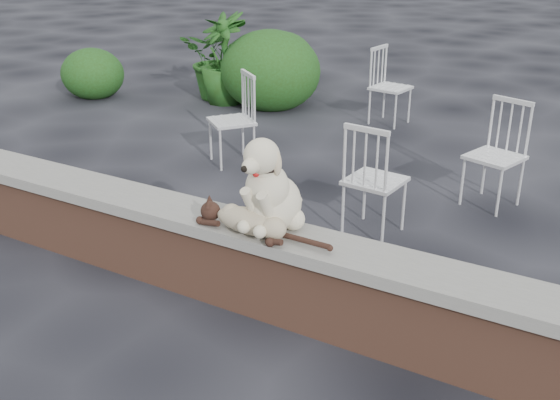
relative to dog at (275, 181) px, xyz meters
The scene contains 12 objects.
ground 1.42m from the dog, behind, with size 60.00×60.00×0.00m, color black.
brick_wall 1.27m from the dog, behind, with size 6.00×0.30×0.50m, color brown.
capstone 1.15m from the dog, behind, with size 6.20×0.40×0.08m, color slate.
dog is the anchor object (origin of this frame).
cat 0.28m from the dog, 118.07° to the right, with size 1.09×0.26×0.19m, color tan, non-canonical shape.
chair_e 4.48m from the dog, 101.94° to the left, with size 0.56×0.56×0.94m, color white, non-canonical shape.
chair_b 2.85m from the dog, 129.68° to the left, with size 0.56×0.56×0.94m, color white, non-canonical shape.
chair_c 1.44m from the dog, 85.14° to the left, with size 0.56×0.56×0.94m, color white, non-canonical shape.
chair_d 2.58m from the dog, 71.58° to the left, with size 0.56×0.56×0.94m, color white, non-canonical shape.
potted_plant_a 5.55m from the dog, 128.47° to the left, with size 1.04×0.90×1.16m, color #1F4012.
potted_plant_b 5.31m from the dog, 128.09° to the left, with size 0.69×0.69×1.23m, color #1F4012.
shrubbery 5.52m from the dog, 125.32° to the left, with size 3.62×2.93×1.09m.
Camera 1 is at (2.99, -3.15, 2.36)m, focal length 42.09 mm.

